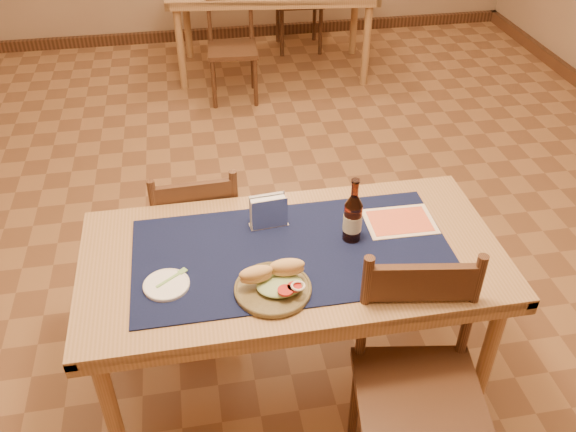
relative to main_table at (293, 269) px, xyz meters
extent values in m
cube|color=#90643F|center=(0.00, 0.80, -0.68)|extent=(6.00, 7.00, 0.02)
cylinder|color=#A3784C|center=(-0.72, -0.32, -0.31)|extent=(0.06, 0.06, 0.71)
cylinder|color=#A3784C|center=(0.72, -0.32, -0.31)|extent=(0.06, 0.06, 0.71)
cylinder|color=#A3784C|center=(-0.72, 0.32, -0.31)|extent=(0.06, 0.06, 0.71)
cylinder|color=#A3784C|center=(0.72, 0.32, -0.31)|extent=(0.06, 0.06, 0.71)
cube|color=#A3784C|center=(0.00, 0.00, 0.06)|extent=(1.60, 0.80, 0.04)
cube|color=#0E1336|center=(0.00, 0.00, 0.09)|extent=(1.20, 0.60, 0.01)
cube|color=#4E2E1C|center=(0.00, 4.27, -0.62)|extent=(6.00, 0.06, 0.10)
cylinder|color=#A3784C|center=(-0.35, 3.16, -0.31)|extent=(0.06, 0.06, 0.71)
cylinder|color=#A3784C|center=(1.17, 2.98, -0.31)|extent=(0.06, 0.06, 0.71)
cylinder|color=#A3784C|center=(-0.27, 3.84, -0.31)|extent=(0.06, 0.06, 0.71)
cylinder|color=#A3784C|center=(1.25, 3.66, -0.31)|extent=(0.06, 0.06, 0.71)
cylinder|color=#4E2E1C|center=(-0.19, 0.78, -0.45)|extent=(0.03, 0.03, 0.43)
cylinder|color=#4E2E1C|center=(-0.53, 0.77, -0.45)|extent=(0.03, 0.03, 0.43)
cylinder|color=#4E2E1C|center=(-0.18, 0.44, -0.45)|extent=(0.03, 0.03, 0.43)
cylinder|color=#4E2E1C|center=(-0.52, 0.43, -0.45)|extent=(0.03, 0.03, 0.43)
cube|color=#4E2E1C|center=(-0.36, 0.60, -0.24)|extent=(0.41, 0.41, 0.04)
cube|color=#4E2E1C|center=(-0.35, 0.42, 0.09)|extent=(0.34, 0.04, 0.13)
cylinder|color=#4E2E1C|center=(-0.18, 0.43, -0.02)|extent=(0.03, 0.03, 0.44)
cylinder|color=#4E2E1C|center=(-0.52, 0.42, -0.02)|extent=(0.03, 0.03, 0.44)
cylinder|color=#4E2E1C|center=(0.20, -0.31, -0.43)|extent=(0.04, 0.04, 0.47)
cylinder|color=#4E2E1C|center=(0.57, -0.37, -0.43)|extent=(0.04, 0.04, 0.47)
cube|color=#4E2E1C|center=(0.35, -0.52, -0.20)|extent=(0.50, 0.50, 0.04)
cube|color=#4E2E1C|center=(0.39, -0.33, 0.17)|extent=(0.38, 0.09, 0.15)
cylinder|color=#4E2E1C|center=(0.20, -0.30, 0.04)|extent=(0.04, 0.04, 0.48)
cylinder|color=#4E2E1C|center=(0.57, -0.36, 0.04)|extent=(0.04, 0.04, 0.48)
cylinder|color=#4E2E1C|center=(-0.12, 2.75, -0.46)|extent=(0.03, 0.03, 0.41)
cylinder|color=#4E2E1C|center=(0.21, 2.73, -0.46)|extent=(0.03, 0.03, 0.41)
cylinder|color=#4E2E1C|center=(-0.10, 3.08, -0.46)|extent=(0.03, 0.03, 0.41)
cylinder|color=#4E2E1C|center=(0.23, 3.06, -0.46)|extent=(0.03, 0.03, 0.41)
cube|color=#4E2E1C|center=(0.05, 2.90, -0.26)|extent=(0.41, 0.41, 0.04)
cube|color=#4E2E1C|center=(0.06, 3.08, 0.07)|extent=(0.33, 0.05, 0.13)
cylinder|color=#4E2E1C|center=(-0.10, 3.09, -0.04)|extent=(0.03, 0.03, 0.42)
cylinder|color=#4E2E1C|center=(0.23, 3.07, -0.04)|extent=(0.03, 0.03, 0.42)
cylinder|color=#4E2E1C|center=(0.97, 4.05, -0.44)|extent=(0.04, 0.04, 0.45)
cylinder|color=#4E2E1C|center=(0.60, 4.07, -0.44)|extent=(0.04, 0.04, 0.45)
cylinder|color=#4E2E1C|center=(0.95, 3.69, -0.44)|extent=(0.04, 0.04, 0.45)
cylinder|color=#4E2E1C|center=(0.58, 3.71, -0.44)|extent=(0.04, 0.04, 0.45)
cube|color=#4E2E1C|center=(0.77, 3.88, -0.22)|extent=(0.44, 0.44, 0.04)
cylinder|color=brown|center=(-0.11, -0.20, 0.10)|extent=(0.27, 0.27, 0.02)
torus|color=brown|center=(-0.11, -0.20, 0.10)|extent=(0.27, 0.27, 0.01)
ellipsoid|color=#ACCB8B|center=(-0.08, -0.20, 0.12)|extent=(0.17, 0.13, 0.03)
ellipsoid|color=#E3B26C|center=(-0.16, -0.18, 0.16)|extent=(0.12, 0.06, 0.07)
ellipsoid|color=#E3B26C|center=(-0.05, -0.16, 0.16)|extent=(0.12, 0.06, 0.07)
cylinder|color=#AA1B16|center=(-0.07, -0.25, 0.14)|extent=(0.05, 0.05, 0.01)
cylinder|color=#AA1B16|center=(-0.04, -0.24, 0.14)|extent=(0.05, 0.05, 0.01)
torus|color=silver|center=(-0.03, -0.25, 0.15)|extent=(0.05, 0.05, 0.01)
cylinder|color=white|center=(-0.47, -0.11, 0.09)|extent=(0.16, 0.16, 0.01)
torus|color=white|center=(-0.47, -0.11, 0.10)|extent=(0.16, 0.16, 0.01)
cube|color=#7CB865|center=(-0.47, -0.09, 0.10)|extent=(0.09, 0.07, 0.00)
cube|color=#7CB865|center=(-0.41, -0.05, 0.10)|extent=(0.04, 0.04, 0.00)
cylinder|color=#491B0D|center=(0.24, 0.04, 0.17)|extent=(0.07, 0.07, 0.16)
cone|color=#491B0D|center=(0.24, 0.04, 0.27)|extent=(0.07, 0.07, 0.04)
cylinder|color=#491B0D|center=(0.24, 0.04, 0.32)|extent=(0.03, 0.03, 0.06)
cylinder|color=#491B0D|center=(0.24, 0.04, 0.36)|extent=(0.03, 0.03, 0.01)
cylinder|color=beige|center=(0.24, 0.04, 0.17)|extent=(0.07, 0.07, 0.07)
cube|color=silver|center=(-0.06, 0.18, 0.09)|extent=(0.16, 0.07, 0.00)
cube|color=silver|center=(-0.06, 0.15, 0.16)|extent=(0.14, 0.02, 0.13)
cube|color=silver|center=(-0.07, 0.20, 0.16)|extent=(0.14, 0.02, 0.13)
cube|color=white|center=(-0.06, 0.18, 0.15)|extent=(0.14, 0.05, 0.12)
cube|color=#3F78CC|center=(-0.06, 0.16, 0.17)|extent=(0.10, 0.01, 0.04)
cube|color=beige|center=(0.46, 0.11, 0.09)|extent=(0.28, 0.21, 0.00)
cube|color=#EC643D|center=(0.46, 0.11, 0.09)|extent=(0.24, 0.17, 0.00)
camera|label=1|loc=(-0.33, -1.73, 1.58)|focal=38.00mm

